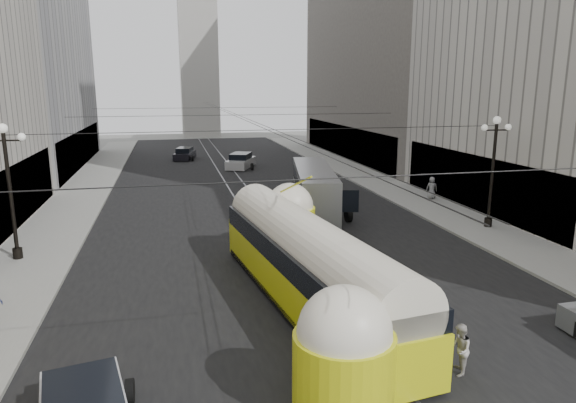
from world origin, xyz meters
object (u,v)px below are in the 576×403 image
city_bus (314,187)px  pedestrian_sidewalk_right (432,188)px  streetcar (307,263)px  pedestrian_crossing_b (459,350)px

city_bus → pedestrian_sidewalk_right: (9.04, 0.58, -0.58)m
city_bus → pedestrian_sidewalk_right: city_bus is taller
streetcar → city_bus: size_ratio=1.41×
streetcar → city_bus: 15.71m
streetcar → pedestrian_sidewalk_right: streetcar is taller
streetcar → pedestrian_sidewalk_right: bearing=49.0°
city_bus → pedestrian_sidewalk_right: bearing=3.7°
streetcar → pedestrian_crossing_b: (3.02, -5.57, -0.96)m
pedestrian_crossing_b → pedestrian_sidewalk_right: size_ratio=0.95×
streetcar → pedestrian_crossing_b: streetcar is taller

